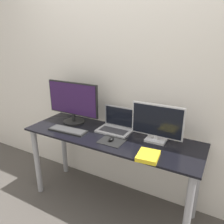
# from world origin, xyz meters

# --- Properties ---
(ground_plane) EXTENTS (12.00, 12.00, 0.00)m
(ground_plane) POSITION_xyz_m (0.00, 0.00, 0.00)
(ground_plane) COLOR #4C4742
(wall_back) EXTENTS (7.00, 0.05, 2.50)m
(wall_back) POSITION_xyz_m (0.00, 0.62, 1.25)
(wall_back) COLOR silver
(wall_back) RESTS_ON ground_plane
(desk) EXTENTS (1.68, 0.55, 0.77)m
(desk) POSITION_xyz_m (0.00, 0.28, 0.62)
(desk) COLOR black
(desk) RESTS_ON ground_plane
(monitor_left) EXTENTS (0.60, 0.22, 0.44)m
(monitor_left) POSITION_xyz_m (-0.50, 0.37, 1.00)
(monitor_left) COLOR black
(monitor_left) RESTS_ON desk
(monitor_right) EXTENTS (0.45, 0.12, 0.34)m
(monitor_right) POSITION_xyz_m (0.41, 0.37, 0.95)
(monitor_right) COLOR silver
(monitor_right) RESTS_ON desk
(laptop) EXTENTS (0.32, 0.22, 0.23)m
(laptop) POSITION_xyz_m (-0.01, 0.41, 0.83)
(laptop) COLOR #ADADB2
(laptop) RESTS_ON desk
(keyboard) EXTENTS (0.39, 0.15, 0.02)m
(keyboard) POSITION_xyz_m (-0.41, 0.16, 0.78)
(keyboard) COLOR black
(keyboard) RESTS_ON desk
(mousepad) EXTENTS (0.22, 0.19, 0.00)m
(mousepad) POSITION_xyz_m (0.07, 0.18, 0.78)
(mousepad) COLOR black
(mousepad) RESTS_ON desk
(mouse) EXTENTS (0.04, 0.07, 0.03)m
(mouse) POSITION_xyz_m (0.07, 0.17, 0.80)
(mouse) COLOR black
(mouse) RESTS_ON mousepad
(book) EXTENTS (0.18, 0.20, 0.03)m
(book) POSITION_xyz_m (0.44, 0.07, 0.79)
(book) COLOR yellow
(book) RESTS_ON desk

